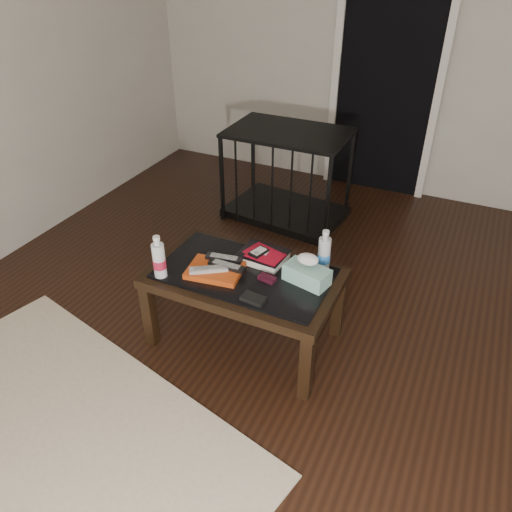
{
  "coord_description": "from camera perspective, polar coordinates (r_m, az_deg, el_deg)",
  "views": [
    {
      "loc": [
        0.42,
        -1.75,
        1.99
      ],
      "look_at": [
        -0.51,
        0.21,
        0.55
      ],
      "focal_mm": 35.0,
      "sensor_mm": 36.0,
      "label": 1
    }
  ],
  "objects": [
    {
      "name": "textbook",
      "position": [
        2.72,
        0.81,
        -0.01
      ],
      "size": [
        0.26,
        0.22,
        0.05
      ],
      "primitive_type": "cube",
      "rotation": [
        0.0,
        0.0,
        -0.07
      ],
      "color": "black",
      "rests_on": "coffee_table"
    },
    {
      "name": "wallet",
      "position": [
        2.44,
        -0.29,
        -4.9
      ],
      "size": [
        0.13,
        0.08,
        0.02
      ],
      "primitive_type": "cube",
      "rotation": [
        0.0,
        0.0,
        -0.09
      ],
      "color": "black",
      "rests_on": "coffee_table"
    },
    {
      "name": "flip_phone",
      "position": [
        2.57,
        1.27,
        -2.57
      ],
      "size": [
        0.1,
        0.06,
        0.02
      ],
      "primitive_type": "cube",
      "rotation": [
        0.0,
        0.0,
        -0.16
      ],
      "color": "black",
      "rests_on": "coffee_table"
    },
    {
      "name": "magazines",
      "position": [
        2.63,
        -4.71,
        -1.65
      ],
      "size": [
        0.31,
        0.25,
        0.03
      ],
      "primitive_type": "cube",
      "rotation": [
        0.0,
        0.0,
        0.15
      ],
      "color": "#C24212",
      "rests_on": "coffee_table"
    },
    {
      "name": "ground",
      "position": [
        2.68,
        8.21,
        -14.83
      ],
      "size": [
        5.0,
        5.0,
        0.0
      ],
      "primitive_type": "plane",
      "color": "black",
      "rests_on": "ground"
    },
    {
      "name": "dvd_mailers",
      "position": [
        2.7,
        0.86,
        0.37
      ],
      "size": [
        0.22,
        0.18,
        0.01
      ],
      "primitive_type": "cube",
      "rotation": [
        0.0,
        0.0,
        -0.29
      ],
      "color": "#AB0B21",
      "rests_on": "textbook"
    },
    {
      "name": "water_bottle_right",
      "position": [
        2.62,
        7.82,
        0.62
      ],
      "size": [
        0.08,
        0.08,
        0.24
      ],
      "primitive_type": "cylinder",
      "rotation": [
        0.0,
        0.0,
        0.25
      ],
      "color": "silver",
      "rests_on": "coffee_table"
    },
    {
      "name": "tissue_box",
      "position": [
        2.55,
        5.83,
        -2.14
      ],
      "size": [
        0.25,
        0.17,
        0.09
      ],
      "primitive_type": "cube",
      "rotation": [
        0.0,
        0.0,
        -0.23
      ],
      "color": "teal",
      "rests_on": "coffee_table"
    },
    {
      "name": "remote_black_back",
      "position": [
        2.68,
        -3.68,
        -0.21
      ],
      "size": [
        0.21,
        0.08,
        0.02
      ],
      "primitive_type": "cube",
      "rotation": [
        0.0,
        0.0,
        0.16
      ],
      "color": "black",
      "rests_on": "magazines"
    },
    {
      "name": "pet_crate",
      "position": [
        4.03,
        3.49,
        7.63
      ],
      "size": [
        0.96,
        0.7,
        0.71
      ],
      "rotation": [
        0.0,
        0.0,
        -0.12
      ],
      "color": "black",
      "rests_on": "ground"
    },
    {
      "name": "remote_black_front",
      "position": [
        2.62,
        -3.4,
        -1.08
      ],
      "size": [
        0.2,
        0.05,
        0.02
      ],
      "primitive_type": "cube",
      "rotation": [
        0.0,
        0.0,
        -0.01
      ],
      "color": "black",
      "rests_on": "magazines"
    },
    {
      "name": "room_shell",
      "position": [
        1.84,
        12.49,
        21.25
      ],
      "size": [
        5.0,
        5.0,
        5.0
      ],
      "color": "beige",
      "rests_on": "ground"
    },
    {
      "name": "doorway",
      "position": [
        4.4,
        14.85,
        19.82
      ],
      "size": [
        0.9,
        0.08,
        2.07
      ],
      "color": "black",
      "rests_on": "ground"
    },
    {
      "name": "remote_silver",
      "position": [
        2.6,
        -5.44,
        -1.5
      ],
      "size": [
        0.19,
        0.15,
        0.02
      ],
      "primitive_type": "cube",
      "rotation": [
        0.0,
        0.0,
        0.58
      ],
      "color": "#A9AAAE",
      "rests_on": "magazines"
    },
    {
      "name": "rug",
      "position": [
        2.6,
        -25.64,
        -20.87
      ],
      "size": [
        2.3,
        1.93,
        0.01
      ],
      "primitive_type": "cube",
      "rotation": [
        0.0,
        0.0,
        -0.24
      ],
      "color": "beige",
      "rests_on": "ground"
    },
    {
      "name": "water_bottle_left",
      "position": [
        2.59,
        -11.06,
        -0.05
      ],
      "size": [
        0.07,
        0.07,
        0.24
      ],
      "primitive_type": "cylinder",
      "rotation": [
        0.0,
        0.0,
        -0.1
      ],
      "color": "white",
      "rests_on": "coffee_table"
    },
    {
      "name": "coffee_table",
      "position": [
        2.67,
        -1.29,
        -2.99
      ],
      "size": [
        1.0,
        0.6,
        0.46
      ],
      "color": "black",
      "rests_on": "ground"
    },
    {
      "name": "ipod",
      "position": [
        2.69,
        0.3,
        0.48
      ],
      "size": [
        0.09,
        0.12,
        0.02
      ],
      "primitive_type": "cube",
      "rotation": [
        0.0,
        0.0,
        -0.29
      ],
      "color": "black",
      "rests_on": "dvd_mailers"
    }
  ]
}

